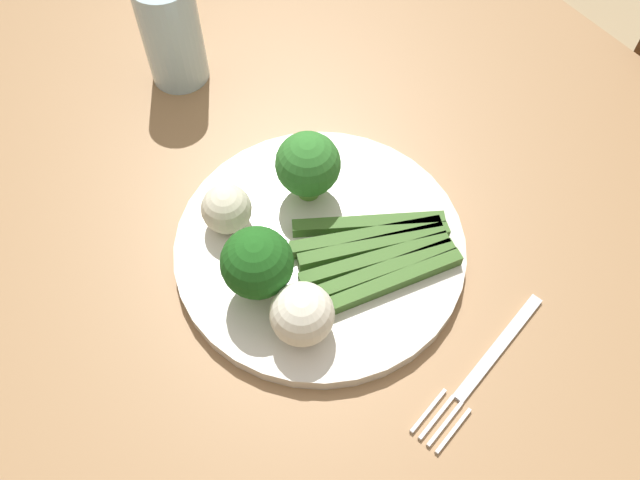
{
  "coord_description": "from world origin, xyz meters",
  "views": [
    {
      "loc": [
        -0.32,
        0.21,
        1.27
      ],
      "look_at": [
        -0.07,
        0.03,
        0.77
      ],
      "focal_mm": 37.16,
      "sensor_mm": 36.0,
      "label": 1
    }
  ],
  "objects_px": {
    "plate": "(320,247)",
    "broccoli_left": "(308,165)",
    "asparagus_bundle": "(375,254)",
    "cauliflower_back_right": "(302,314)",
    "water_glass": "(171,32)",
    "broccoli_front": "(257,264)",
    "cauliflower_near_center": "(226,208)",
    "dining_table": "(311,244)",
    "fork": "(482,369)"
  },
  "relations": [
    {
      "from": "plate",
      "to": "broccoli_left",
      "type": "distance_m",
      "value": 0.07
    },
    {
      "from": "asparagus_bundle",
      "to": "cauliflower_back_right",
      "type": "height_order",
      "value": "cauliflower_back_right"
    },
    {
      "from": "asparagus_bundle",
      "to": "plate",
      "type": "bearing_deg",
      "value": -33.34
    },
    {
      "from": "plate",
      "to": "broccoli_left",
      "type": "height_order",
      "value": "broccoli_left"
    },
    {
      "from": "cauliflower_back_right",
      "to": "plate",
      "type": "bearing_deg",
      "value": -45.3
    },
    {
      "from": "asparagus_bundle",
      "to": "water_glass",
      "type": "height_order",
      "value": "water_glass"
    },
    {
      "from": "broccoli_front",
      "to": "water_glass",
      "type": "height_order",
      "value": "water_glass"
    },
    {
      "from": "cauliflower_back_right",
      "to": "cauliflower_near_center",
      "type": "xyz_separation_m",
      "value": [
        0.13,
        -0.0,
        -0.0
      ]
    },
    {
      "from": "asparagus_bundle",
      "to": "cauliflower_near_center",
      "type": "bearing_deg",
      "value": -32.21
    },
    {
      "from": "dining_table",
      "to": "asparagus_bundle",
      "type": "relative_size",
      "value": 9.64
    },
    {
      "from": "cauliflower_near_center",
      "to": "water_glass",
      "type": "relative_size",
      "value": 0.39
    },
    {
      "from": "dining_table",
      "to": "water_glass",
      "type": "bearing_deg",
      "value": 7.42
    },
    {
      "from": "plate",
      "to": "cauliflower_back_right",
      "type": "distance_m",
      "value": 0.09
    },
    {
      "from": "broccoli_front",
      "to": "fork",
      "type": "relative_size",
      "value": 0.44
    },
    {
      "from": "asparagus_bundle",
      "to": "dining_table",
      "type": "bearing_deg",
      "value": -73.02
    },
    {
      "from": "asparagus_bundle",
      "to": "broccoli_front",
      "type": "distance_m",
      "value": 0.11
    },
    {
      "from": "dining_table",
      "to": "broccoli_left",
      "type": "relative_size",
      "value": 20.5
    },
    {
      "from": "asparagus_bundle",
      "to": "water_glass",
      "type": "distance_m",
      "value": 0.31
    },
    {
      "from": "water_glass",
      "to": "dining_table",
      "type": "bearing_deg",
      "value": -172.58
    },
    {
      "from": "broccoli_left",
      "to": "dining_table",
      "type": "bearing_deg",
      "value": -38.53
    },
    {
      "from": "cauliflower_near_center",
      "to": "water_glass",
      "type": "height_order",
      "value": "water_glass"
    },
    {
      "from": "dining_table",
      "to": "fork",
      "type": "bearing_deg",
      "value": -178.21
    },
    {
      "from": "plate",
      "to": "broccoli_front",
      "type": "bearing_deg",
      "value": 96.47
    },
    {
      "from": "cauliflower_near_center",
      "to": "dining_table",
      "type": "bearing_deg",
      "value": -90.99
    },
    {
      "from": "broccoli_front",
      "to": "fork",
      "type": "bearing_deg",
      "value": -145.82
    },
    {
      "from": "broccoli_front",
      "to": "cauliflower_back_right",
      "type": "distance_m",
      "value": 0.05
    },
    {
      "from": "broccoli_left",
      "to": "cauliflower_near_center",
      "type": "xyz_separation_m",
      "value": [
        0.02,
        0.08,
        -0.02
      ]
    },
    {
      "from": "asparagus_bundle",
      "to": "fork",
      "type": "xyz_separation_m",
      "value": [
        -0.13,
        -0.01,
        -0.02
      ]
    },
    {
      "from": "asparagus_bundle",
      "to": "cauliflower_near_center",
      "type": "xyz_separation_m",
      "value": [
        0.11,
        0.08,
        0.02
      ]
    },
    {
      "from": "water_glass",
      "to": "cauliflower_near_center",
      "type": "bearing_deg",
      "value": 163.0
    },
    {
      "from": "broccoli_front",
      "to": "fork",
      "type": "xyz_separation_m",
      "value": [
        -0.16,
        -0.11,
        -0.05
      ]
    },
    {
      "from": "fork",
      "to": "water_glass",
      "type": "xyz_separation_m",
      "value": [
        0.44,
        0.03,
        0.06
      ]
    },
    {
      "from": "asparagus_bundle",
      "to": "broccoli_left",
      "type": "relative_size",
      "value": 2.13
    },
    {
      "from": "dining_table",
      "to": "plate",
      "type": "xyz_separation_m",
      "value": [
        -0.07,
        0.03,
        0.11
      ]
    },
    {
      "from": "asparagus_bundle",
      "to": "fork",
      "type": "relative_size",
      "value": 0.92
    },
    {
      "from": "broccoli_left",
      "to": "water_glass",
      "type": "xyz_separation_m",
      "value": [
        0.22,
        0.02,
        0.0
      ]
    },
    {
      "from": "asparagus_bundle",
      "to": "broccoli_front",
      "type": "relative_size",
      "value": 2.09
    },
    {
      "from": "plate",
      "to": "asparagus_bundle",
      "type": "bearing_deg",
      "value": -142.57
    },
    {
      "from": "broccoli_front",
      "to": "plate",
      "type": "bearing_deg",
      "value": -83.53
    },
    {
      "from": "cauliflower_back_right",
      "to": "water_glass",
      "type": "xyz_separation_m",
      "value": [
        0.33,
        -0.07,
        0.02
      ]
    },
    {
      "from": "cauliflower_back_right",
      "to": "fork",
      "type": "height_order",
      "value": "cauliflower_back_right"
    },
    {
      "from": "dining_table",
      "to": "cauliflower_back_right",
      "type": "xyz_separation_m",
      "value": [
        -0.12,
        0.09,
        0.15
      ]
    },
    {
      "from": "plate",
      "to": "broccoli_front",
      "type": "distance_m",
      "value": 0.08
    },
    {
      "from": "cauliflower_back_right",
      "to": "cauliflower_near_center",
      "type": "height_order",
      "value": "cauliflower_back_right"
    },
    {
      "from": "dining_table",
      "to": "cauliflower_back_right",
      "type": "bearing_deg",
      "value": 142.82
    },
    {
      "from": "fork",
      "to": "cauliflower_near_center",
      "type": "bearing_deg",
      "value": -80.88
    },
    {
      "from": "dining_table",
      "to": "broccoli_left",
      "type": "distance_m",
      "value": 0.16
    },
    {
      "from": "fork",
      "to": "asparagus_bundle",
      "type": "bearing_deg",
      "value": -98.09
    },
    {
      "from": "dining_table",
      "to": "water_glass",
      "type": "relative_size",
      "value": 12.72
    },
    {
      "from": "fork",
      "to": "broccoli_front",
      "type": "bearing_deg",
      "value": -68.99
    }
  ]
}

